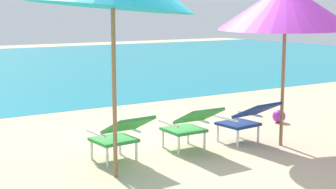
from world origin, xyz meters
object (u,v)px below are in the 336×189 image
at_px(beach_umbrella_right, 286,6).
at_px(beach_ball, 279,116).
at_px(lounge_chair_center, 191,124).
at_px(lounge_chair_right, 247,118).
at_px(lounge_chair_left, 120,133).

bearing_deg(beach_umbrella_right, beach_ball, 46.28).
xyz_separation_m(lounge_chair_center, beach_ball, (2.41, 0.70, -0.29)).
distance_m(lounge_chair_center, lounge_chair_right, 0.94).
bearing_deg(beach_ball, beach_umbrella_right, -133.72).
height_order(lounge_chair_center, lounge_chair_right, same).
distance_m(lounge_chair_center, beach_umbrella_right, 2.14).
xyz_separation_m(lounge_chair_left, lounge_chair_center, (1.09, -0.02, 0.00)).
relative_size(lounge_chair_left, beach_ball, 3.92).
bearing_deg(beach_umbrella_right, lounge_chair_right, 141.24).
xyz_separation_m(lounge_chair_center, lounge_chair_right, (0.93, -0.13, 0.00)).
bearing_deg(beach_umbrella_right, lounge_chair_center, 161.50).
distance_m(lounge_chair_left, lounge_chair_right, 2.03).
height_order(lounge_chair_left, beach_ball, lounge_chair_left).
height_order(lounge_chair_left, lounge_chair_right, same).
xyz_separation_m(lounge_chair_right, beach_ball, (1.48, 0.82, -0.29)).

